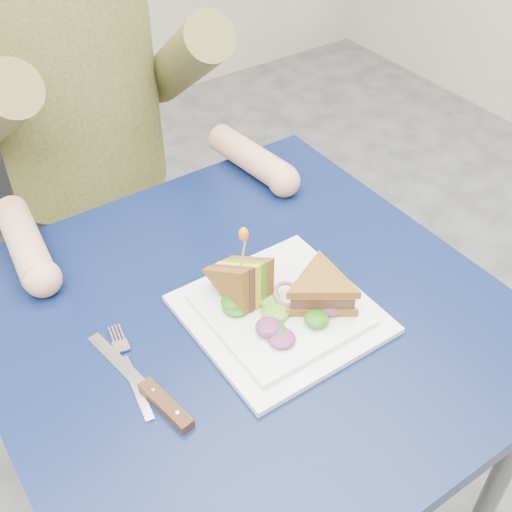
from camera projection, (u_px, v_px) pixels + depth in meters
table at (246, 347)px, 1.02m from camera, size 0.75×0.75×0.73m
chair at (83, 191)px, 1.53m from camera, size 0.42×0.40×0.93m
diner at (71, 59)px, 1.22m from camera, size 0.54×0.59×0.74m
plate at (280, 312)px, 0.96m from camera, size 0.26×0.26×0.02m
sandwich_flat at (321, 290)px, 0.94m from camera, size 0.17×0.17×0.05m
sandwich_upright at (244, 282)px, 0.94m from camera, size 0.08×0.12×0.12m
fork at (131, 372)px, 0.88m from camera, size 0.05×0.18×0.01m
knife at (156, 396)px, 0.85m from camera, size 0.06×0.22×0.02m
toothpick at (244, 249)px, 0.90m from camera, size 0.01×0.01×0.06m
toothpick_frill at (244, 234)px, 0.88m from camera, size 0.01×0.01×0.02m
lettuce_spill at (279, 297)px, 0.95m from camera, size 0.15×0.13×0.02m
onion_ring at (287, 294)px, 0.95m from camera, size 0.04×0.04×0.02m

